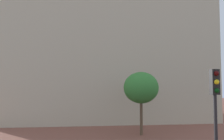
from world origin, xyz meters
TOP-DOWN VIEW (x-y plane):
  - landmark_building at (1.12, 28.34)m, footprint 24.83×14.45m
  - traffic_light_pole at (2.73, 4.50)m, footprint 0.28×0.34m
  - tree_curb_far at (2.96, 16.58)m, footprint 2.99×2.99m

SIDE VIEW (x-z plane):
  - traffic_light_pole at x=2.73m, z-range 0.94..5.72m
  - tree_curb_far at x=2.96m, z-range 1.31..6.66m
  - landmark_building at x=1.12m, z-range -7.89..29.58m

